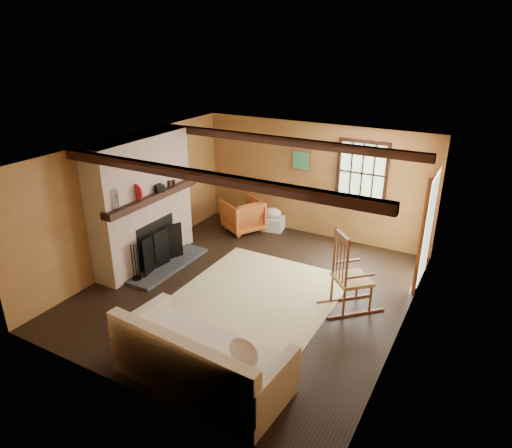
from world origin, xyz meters
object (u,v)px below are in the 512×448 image
Objects in this scene: fireplace at (144,207)px; armchair at (243,215)px; sofa at (200,363)px; laundry_basket at (272,223)px; rocking_chair at (349,277)px.

armchair is (0.83, 2.16, -0.75)m from fireplace.
sofa reaches higher than laundry_basket.
armchair is at bearing 68.93° from fireplace.
laundry_basket is at bearing 111.11° from sofa.
fireplace is 3.69m from sofa.
sofa is (-1.04, -2.54, -0.24)m from rocking_chair.
armchair reaches higher than laundry_basket.
rocking_chair reaches higher than armchair.
sofa is 4.55× the size of laundry_basket.
armchair is at bearing -147.87° from laundry_basket.
laundry_basket is at bearing 4.41° from rocking_chair.
rocking_chair is at bearing -41.83° from laundry_basket.
rocking_chair is 0.58× the size of sofa.
rocking_chair reaches higher than sofa.
fireplace is 1.06× the size of sofa.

